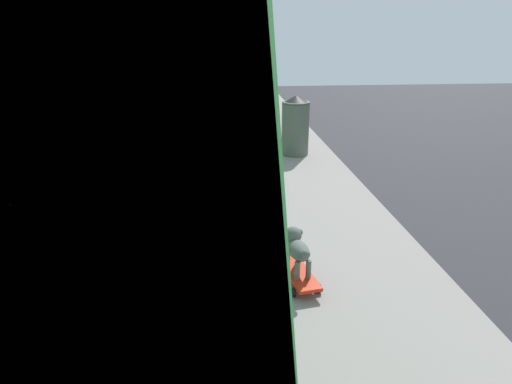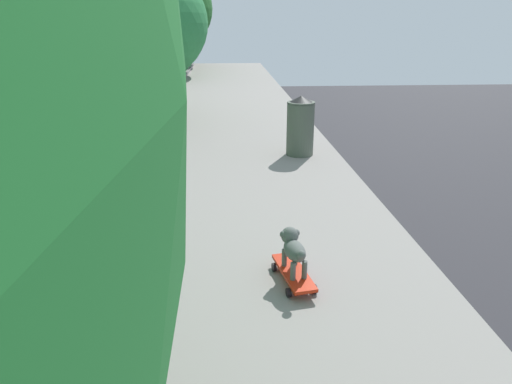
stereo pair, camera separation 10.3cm
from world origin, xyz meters
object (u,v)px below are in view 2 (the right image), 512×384
(city_bus, at_px, (35,161))
(small_dog, at_px, (293,247))
(car_blue_fifth, at_px, (4,345))
(toy_skateboard, at_px, (294,273))
(litter_bin, at_px, (300,125))

(city_bus, bearing_deg, small_dog, -63.12)
(car_blue_fifth, xyz_separation_m, small_dog, (5.96, -6.85, 5.97))
(toy_skateboard, relative_size, small_dog, 1.54)
(car_blue_fifth, height_order, small_dog, small_dog)
(small_dog, bearing_deg, toy_skateboard, -72.31)
(city_bus, xyz_separation_m, small_dog, (9.30, -18.36, 4.64))
(toy_skateboard, relative_size, litter_bin, 0.69)
(car_blue_fifth, distance_m, litter_bin, 9.64)
(car_blue_fifth, relative_size, litter_bin, 5.18)
(car_blue_fifth, distance_m, toy_skateboard, 10.78)
(car_blue_fifth, relative_size, toy_skateboard, 7.48)
(toy_skateboard, height_order, litter_bin, litter_bin)
(small_dog, xyz_separation_m, litter_bin, (0.55, 3.23, 0.15))
(small_dog, bearing_deg, litter_bin, 80.32)
(car_blue_fifth, bearing_deg, small_dog, -48.98)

